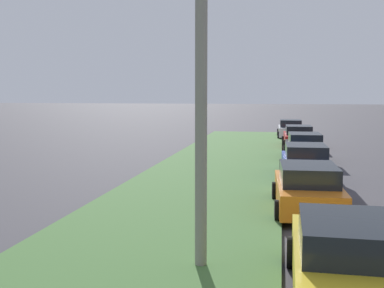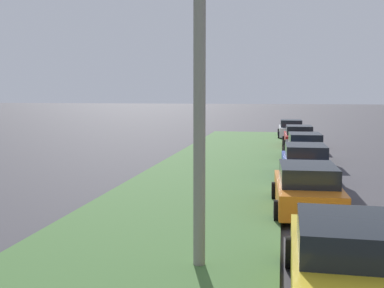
# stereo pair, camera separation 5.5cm
# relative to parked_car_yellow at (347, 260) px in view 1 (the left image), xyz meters

# --- Properties ---
(grass_median) EXTENTS (60.00, 6.00, 0.12)m
(grass_median) POSITION_rel_parked_car_yellow_xyz_m (4.24, 4.10, -0.66)
(grass_median) COLOR #477238
(grass_median) RESTS_ON ground
(parked_car_yellow) EXTENTS (4.32, 2.06, 1.47)m
(parked_car_yellow) POSITION_rel_parked_car_yellow_xyz_m (0.00, 0.00, 0.00)
(parked_car_yellow) COLOR gold
(parked_car_yellow) RESTS_ON ground
(parked_car_orange) EXTENTS (4.38, 2.17, 1.47)m
(parked_car_orange) POSITION_rel_parked_car_yellow_xyz_m (6.14, 0.35, 0.00)
(parked_car_orange) COLOR orange
(parked_car_orange) RESTS_ON ground
(parked_car_blue) EXTENTS (4.35, 2.12, 1.47)m
(parked_car_blue) POSITION_rel_parked_car_yellow_xyz_m (11.77, 0.15, 0.00)
(parked_car_blue) COLOR #23389E
(parked_car_blue) RESTS_ON ground
(parked_car_black) EXTENTS (4.37, 2.16, 1.47)m
(parked_car_black) POSITION_rel_parked_car_yellow_xyz_m (17.37, -0.06, 0.00)
(parked_car_black) COLOR black
(parked_car_black) RESTS_ON ground
(parked_car_red) EXTENTS (4.34, 2.10, 1.47)m
(parked_car_red) POSITION_rel_parked_car_yellow_xyz_m (23.31, 0.05, 0.00)
(parked_car_red) COLOR red
(parked_car_red) RESTS_ON ground
(parked_car_white) EXTENTS (4.33, 2.09, 1.47)m
(parked_car_white) POSITION_rel_parked_car_yellow_xyz_m (30.04, 0.45, 0.00)
(parked_car_white) COLOR silver
(parked_car_white) RESTS_ON ground
(streetlight) EXTENTS (0.61, 2.87, 7.50)m
(streetlight) POSITION_rel_parked_car_yellow_xyz_m (0.88, 2.36, 3.67)
(streetlight) COLOR gray
(streetlight) RESTS_ON ground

